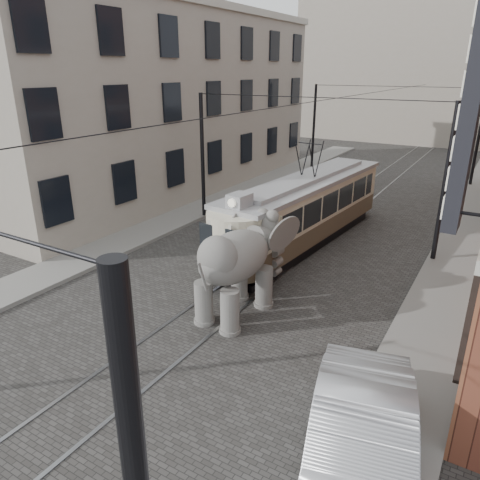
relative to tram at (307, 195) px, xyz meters
The scene contains 10 objects.
ground 5.77m from the tram, 91.31° to the right, with size 120.00×120.00×0.00m, color #3B3936.
tram_rails 5.76m from the tram, 91.31° to the right, with size 1.54×80.00×0.02m, color slate, non-canonical shape.
sidewalk_right 8.21m from the tram, 42.34° to the right, with size 2.00×60.00×0.15m, color slate.
sidewalk_left 8.76m from the tram, 141.04° to the right, with size 2.00×60.00×0.15m, color slate.
stucco_building 12.39m from the tram, 157.33° to the left, with size 7.00×24.00×10.00m, color gray.
distant_block 34.98m from the tram, 90.20° to the left, with size 28.00×10.00×14.00m, color gray.
catenary 0.99m from the tram, 132.23° to the right, with size 11.00×30.20×6.00m, color black, non-canonical shape.
tram is the anchor object (origin of this frame).
elephant 6.74m from the tram, 85.15° to the right, with size 2.61×4.74×2.90m, color #605D59, non-canonical shape.
parked_car 12.15m from the tram, 62.39° to the right, with size 1.79×5.08×1.67m, color #9F9FA3.
Camera 1 is at (7.04, -11.66, 7.01)m, focal length 33.82 mm.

